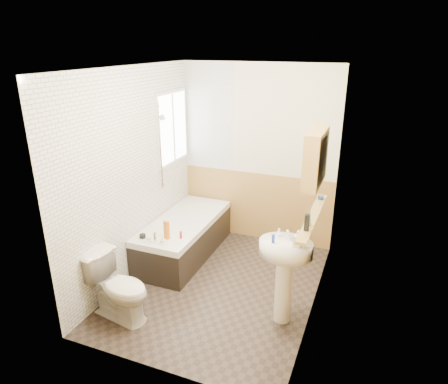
{
  "coord_description": "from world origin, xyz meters",
  "views": [
    {
      "loc": [
        1.55,
        -3.76,
        2.74
      ],
      "look_at": [
        0.0,
        0.15,
        1.15
      ],
      "focal_mm": 32.0,
      "sensor_mm": 36.0,
      "label": 1
    }
  ],
  "objects_px": {
    "bathtub": "(184,236)",
    "sink": "(285,265)",
    "toilet": "(119,287)",
    "pine_shelf": "(313,217)",
    "medicine_cabinet": "(315,158)"
  },
  "relations": [
    {
      "from": "toilet",
      "to": "sink",
      "type": "relative_size",
      "value": 0.7
    },
    {
      "from": "pine_shelf",
      "to": "sink",
      "type": "bearing_deg",
      "value": -128.03
    },
    {
      "from": "toilet",
      "to": "medicine_cabinet",
      "type": "height_order",
      "value": "medicine_cabinet"
    },
    {
      "from": "bathtub",
      "to": "sink",
      "type": "height_order",
      "value": "sink"
    },
    {
      "from": "bathtub",
      "to": "toilet",
      "type": "relative_size",
      "value": 2.3
    },
    {
      "from": "sink",
      "to": "pine_shelf",
      "type": "relative_size",
      "value": 0.83
    },
    {
      "from": "toilet",
      "to": "pine_shelf",
      "type": "xyz_separation_m",
      "value": [
        1.8,
        0.83,
        0.76
      ]
    },
    {
      "from": "pine_shelf",
      "to": "medicine_cabinet",
      "type": "distance_m",
      "value": 0.6
    },
    {
      "from": "pine_shelf",
      "to": "medicine_cabinet",
      "type": "relative_size",
      "value": 2.09
    },
    {
      "from": "toilet",
      "to": "sink",
      "type": "distance_m",
      "value": 1.73
    },
    {
      "from": "sink",
      "to": "medicine_cabinet",
      "type": "relative_size",
      "value": 1.74
    },
    {
      "from": "bathtub",
      "to": "toilet",
      "type": "distance_m",
      "value": 1.43
    },
    {
      "from": "pine_shelf",
      "to": "bathtub",
      "type": "bearing_deg",
      "value": 161.3
    },
    {
      "from": "pine_shelf",
      "to": "medicine_cabinet",
      "type": "bearing_deg",
      "value": 152.96
    },
    {
      "from": "toilet",
      "to": "bathtub",
      "type": "bearing_deg",
      "value": 8.64
    }
  ]
}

